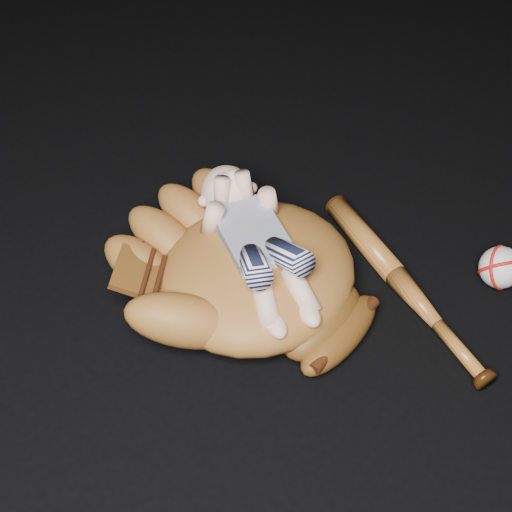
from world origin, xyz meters
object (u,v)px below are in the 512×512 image
(newborn_baby, at_px, (259,244))
(baseball_bat, at_px, (404,285))
(baseball_glove, at_px, (257,267))
(baseball, at_px, (501,267))

(newborn_baby, height_order, baseball_bat, newborn_baby)
(newborn_baby, distance_m, baseball_bat, 0.30)
(baseball_glove, bearing_deg, baseball_bat, -50.04)
(baseball_bat, distance_m, baseball, 0.19)
(baseball_bat, bearing_deg, baseball_glove, 151.99)
(baseball_bat, relative_size, baseball, 6.06)
(baseball_bat, xyz_separation_m, baseball, (0.18, -0.07, 0.02))
(baseball_glove, bearing_deg, newborn_baby, 7.87)
(baseball_glove, bearing_deg, baseball, -47.18)
(baseball_glove, distance_m, baseball_bat, 0.29)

